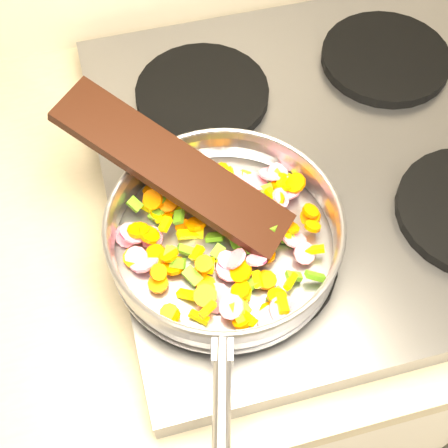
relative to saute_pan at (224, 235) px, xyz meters
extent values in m
cube|color=#939399|center=(0.18, 0.12, -0.07)|extent=(0.60, 0.60, 0.04)
cylinder|color=black|center=(0.04, -0.02, -0.04)|extent=(0.19, 0.19, 0.02)
cylinder|color=black|center=(0.04, 0.26, -0.04)|extent=(0.19, 0.19, 0.02)
cylinder|color=black|center=(0.32, 0.26, -0.04)|extent=(0.19, 0.19, 0.02)
cylinder|color=#9E9EA5|center=(0.00, 0.00, -0.03)|extent=(0.27, 0.27, 0.01)
torus|color=#9E9EA5|center=(0.00, 0.00, 0.00)|extent=(0.31, 0.31, 0.05)
torus|color=#9E9EA5|center=(0.00, 0.00, 0.02)|extent=(0.27, 0.27, 0.01)
cylinder|color=#9E9EA5|center=(-0.06, -0.22, 0.02)|extent=(0.07, 0.19, 0.02)
cube|color=#9E9EA5|center=(-0.04, -0.14, 0.01)|extent=(0.03, 0.03, 0.02)
cylinder|color=#E51657|center=(0.01, -0.03, -0.01)|extent=(0.03, 0.03, 0.03)
cube|color=#FFED02|center=(-0.01, 0.12, 0.00)|extent=(0.02, 0.01, 0.01)
cube|color=#579F19|center=(0.07, 0.01, -0.01)|extent=(0.02, 0.02, 0.01)
cube|color=#FFED02|center=(-0.05, 0.11, 0.00)|extent=(0.03, 0.02, 0.01)
cube|color=#FFED02|center=(0.00, 0.02, -0.01)|extent=(0.02, 0.02, 0.01)
cube|color=#FFED02|center=(0.00, -0.10, -0.01)|extent=(0.02, 0.03, 0.02)
cylinder|color=#FF7300|center=(-0.04, 0.04, -0.02)|extent=(0.03, 0.02, 0.02)
cylinder|color=#E51657|center=(0.09, 0.07, -0.01)|extent=(0.04, 0.04, 0.03)
cube|color=#579F19|center=(-0.07, 0.06, -0.02)|extent=(0.03, 0.03, 0.01)
cube|color=#FFED02|center=(0.09, 0.06, 0.00)|extent=(0.02, 0.02, 0.02)
cylinder|color=#FF7300|center=(0.07, 0.03, 0.00)|extent=(0.03, 0.03, 0.02)
cube|color=#579F19|center=(-0.01, -0.01, -0.02)|extent=(0.02, 0.02, 0.01)
cube|color=#579F19|center=(0.07, 0.06, -0.01)|extent=(0.02, 0.01, 0.02)
cube|color=#579F19|center=(-0.05, 0.00, -0.01)|extent=(0.02, 0.02, 0.01)
cylinder|color=#FF7300|center=(-0.07, 0.09, -0.01)|extent=(0.04, 0.04, 0.01)
cube|color=#579F19|center=(-0.06, 0.08, -0.01)|extent=(0.03, 0.03, 0.02)
cube|color=#FFED02|center=(-0.06, 0.03, 0.00)|extent=(0.02, 0.02, 0.01)
cylinder|color=#E51657|center=(-0.10, 0.00, -0.02)|extent=(0.04, 0.04, 0.02)
cylinder|color=#E51657|center=(0.00, -0.04, -0.02)|extent=(0.04, 0.04, 0.02)
cylinder|color=#E51657|center=(0.07, 0.01, -0.02)|extent=(0.04, 0.03, 0.02)
cube|color=#FFED02|center=(0.05, 0.01, -0.02)|extent=(0.02, 0.03, 0.02)
cube|color=#FFED02|center=(0.10, 0.06, -0.01)|extent=(0.02, 0.02, 0.02)
cylinder|color=#FF7300|center=(0.00, 0.07, -0.01)|extent=(0.03, 0.03, 0.02)
cube|color=#579F19|center=(0.01, -0.06, -0.02)|extent=(0.02, 0.02, 0.02)
cube|color=#FFED02|center=(0.00, 0.06, 0.00)|extent=(0.02, 0.02, 0.01)
cylinder|color=#E51657|center=(0.08, -0.04, -0.01)|extent=(0.03, 0.03, 0.02)
cube|color=#FFED02|center=(0.05, 0.03, -0.02)|extent=(0.03, 0.01, 0.02)
cylinder|color=#FF7300|center=(0.00, 0.05, -0.01)|extent=(0.03, 0.03, 0.02)
cylinder|color=#E51657|center=(-0.11, 0.04, -0.01)|extent=(0.03, 0.03, 0.03)
cylinder|color=#FF7300|center=(-0.08, 0.03, -0.01)|extent=(0.03, 0.03, 0.02)
cylinder|color=#E51657|center=(0.08, -0.02, -0.01)|extent=(0.03, 0.03, 0.02)
cylinder|color=#FF7300|center=(0.11, 0.01, -0.01)|extent=(0.03, 0.03, 0.02)
cube|color=#FFED02|center=(0.01, -0.07, -0.02)|extent=(0.02, 0.03, 0.01)
cube|color=#FFED02|center=(0.06, -0.07, -0.01)|extent=(0.02, 0.02, 0.02)
cylinder|color=#FF7300|center=(0.03, -0.06, -0.02)|extent=(0.03, 0.03, 0.01)
cylinder|color=#FF7300|center=(-0.08, -0.03, 0.00)|extent=(0.03, 0.03, 0.02)
cylinder|color=#FF7300|center=(0.09, 0.06, -0.01)|extent=(0.04, 0.03, 0.02)
cylinder|color=#FF7300|center=(-0.01, -0.10, -0.01)|extent=(0.03, 0.02, 0.02)
cube|color=#FFED02|center=(-0.04, -0.09, 0.00)|extent=(0.02, 0.02, 0.01)
cylinder|color=#FF7300|center=(-0.02, 0.12, -0.01)|extent=(0.02, 0.02, 0.02)
cube|color=#579F19|center=(0.07, -0.01, -0.02)|extent=(0.02, 0.02, 0.01)
cylinder|color=#E51657|center=(0.08, 0.07, 0.00)|extent=(0.04, 0.04, 0.02)
cylinder|color=#E51657|center=(0.00, -0.03, -0.01)|extent=(0.03, 0.03, 0.01)
cylinder|color=#FF7300|center=(-0.04, -0.07, 0.00)|extent=(0.03, 0.03, 0.01)
cube|color=#579F19|center=(-0.05, 0.11, -0.01)|extent=(0.02, 0.02, 0.02)
cylinder|color=#FF7300|center=(0.08, 0.00, -0.01)|extent=(0.03, 0.02, 0.02)
cylinder|color=#FF7300|center=(-0.02, 0.09, -0.02)|extent=(0.03, 0.03, 0.02)
cylinder|color=#FF7300|center=(-0.03, -0.03, -0.01)|extent=(0.02, 0.02, 0.02)
cube|color=#FFED02|center=(-0.01, -0.09, -0.01)|extent=(0.01, 0.02, 0.02)
cube|color=#579F19|center=(0.09, -0.07, -0.01)|extent=(0.02, 0.02, 0.02)
cylinder|color=#FF7300|center=(0.04, -0.08, -0.01)|extent=(0.03, 0.03, 0.01)
cube|color=#FFED02|center=(-0.04, 0.02, -0.02)|extent=(0.03, 0.01, 0.02)
cube|color=#FFED02|center=(0.01, 0.04, -0.02)|extent=(0.02, 0.02, 0.01)
cylinder|color=#FF7300|center=(0.06, 0.01, -0.02)|extent=(0.03, 0.03, 0.01)
cube|color=#FFED02|center=(-0.07, 0.06, -0.02)|extent=(0.02, 0.03, 0.02)
cube|color=#579F19|center=(-0.05, -0.03, -0.02)|extent=(0.02, 0.03, 0.01)
cube|color=#FFED02|center=(0.04, -0.10, -0.01)|extent=(0.01, 0.03, 0.01)
cylinder|color=#E51657|center=(0.08, 0.03, 0.00)|extent=(0.02, 0.03, 0.03)
cylinder|color=#FF7300|center=(0.03, -0.10, -0.02)|extent=(0.03, 0.03, 0.01)
cylinder|color=#E51657|center=(-0.10, 0.03, -0.01)|extent=(0.04, 0.04, 0.02)
cylinder|color=#E51657|center=(0.09, 0.05, -0.01)|extent=(0.05, 0.05, 0.01)
cube|color=#FFED02|center=(-0.08, 0.07, -0.02)|extent=(0.02, 0.02, 0.02)
cube|color=#FFED02|center=(-0.04, 0.10, -0.01)|extent=(0.02, 0.02, 0.01)
cylinder|color=#FF7300|center=(0.02, 0.10, -0.02)|extent=(0.03, 0.03, 0.01)
cube|color=#FFED02|center=(-0.03, -0.01, -0.02)|extent=(0.02, 0.02, 0.01)
cylinder|color=#FF7300|center=(0.00, -0.07, -0.01)|extent=(0.03, 0.03, 0.02)
cylinder|color=#E51657|center=(-0.08, 0.03, -0.02)|extent=(0.04, 0.03, 0.02)
cylinder|color=#FF7300|center=(-0.03, -0.03, 0.00)|extent=(0.02, 0.02, 0.01)
cube|color=#579F19|center=(0.05, 0.08, -0.01)|extent=(0.02, 0.02, 0.02)
cylinder|color=#FF7300|center=(0.04, 0.04, 0.00)|extent=(0.03, 0.03, 0.02)
cylinder|color=#FF7300|center=(0.10, -0.01, -0.01)|extent=(0.03, 0.03, 0.01)
cube|color=#FFED02|center=(0.01, 0.04, -0.01)|extent=(0.02, 0.02, 0.01)
cube|color=#FFED02|center=(0.00, -0.02, -0.02)|extent=(0.02, 0.02, 0.01)
cylinder|color=#FF7300|center=(0.00, -0.08, -0.02)|extent=(0.02, 0.02, 0.01)
cube|color=#579F19|center=(0.09, 0.07, -0.02)|extent=(0.02, 0.02, 0.02)
cylinder|color=#FF7300|center=(-0.03, 0.03, -0.01)|extent=(0.04, 0.03, 0.02)
cylinder|color=#FF7300|center=(-0.09, -0.03, -0.02)|extent=(0.03, 0.03, 0.01)
cylinder|color=#FF7300|center=(0.11, 0.01, -0.02)|extent=(0.04, 0.04, 0.02)
cube|color=#579F19|center=(-0.07, -0.01, -0.01)|extent=(0.02, 0.02, 0.01)
cylinder|color=#FF7300|center=(-0.07, -0.01, -0.01)|extent=(0.03, 0.03, 0.02)
cylinder|color=#FF7300|center=(-0.03, -0.05, -0.02)|extent=(0.03, 0.03, 0.01)
cube|color=#579F19|center=(-0.06, -0.02, -0.01)|extent=(0.02, 0.02, 0.02)
cylinder|color=#FF7300|center=(-0.08, 0.00, -0.01)|extent=(0.03, 0.03, 0.02)
cylinder|color=#FF7300|center=(-0.10, 0.04, -0.02)|extent=(0.04, 0.04, 0.01)
cylinder|color=#E51657|center=(-0.02, -0.09, 0.00)|extent=(0.04, 0.04, 0.02)
cube|color=#FFED02|center=(0.02, -0.06, -0.01)|extent=(0.01, 0.02, 0.01)
cube|color=#579F19|center=(-0.09, 0.07, 0.00)|extent=(0.02, 0.02, 0.01)
cylinder|color=#FF7300|center=(0.04, 0.00, 0.00)|extent=(0.03, 0.02, 0.02)
cube|color=#FFED02|center=(-0.02, -0.03, -0.01)|extent=(0.01, 0.02, 0.01)
cube|color=#579F19|center=(0.01, 0.00, -0.02)|extent=(0.02, 0.02, 0.02)
cylinder|color=#FF7300|center=(0.04, -0.01, -0.01)|extent=(0.03, 0.03, 0.01)
cylinder|color=#FF7300|center=(0.05, 0.08, -0.02)|extent=(0.03, 0.04, 0.02)
cylinder|color=#E51657|center=(0.00, 0.04, -0.01)|extent=(0.04, 0.04, 0.03)
cylinder|color=#FF7300|center=(-0.01, 0.11, -0.02)|extent=(0.03, 0.03, 0.01)
cylinder|color=#E51657|center=(0.04, 0.02, -0.01)|extent=(0.04, 0.04, 0.01)
cube|color=#579F19|center=(0.02, -0.01, -0.01)|extent=(0.02, 0.02, 0.02)
cube|color=#FFED02|center=(0.07, -0.01, -0.02)|extent=(0.03, 0.02, 0.02)
cube|color=#FFED02|center=(-0.04, 0.06, -0.02)|extent=(0.03, 0.02, 0.01)
cylinder|color=#FF7300|center=(0.10, 0.05, 0.00)|extent=(0.03, 0.04, 0.03)
cylinder|color=#FF7300|center=(0.04, -0.03, -0.02)|extent=(0.03, 0.03, 0.01)
cylinder|color=#E51657|center=(0.04, 0.07, -0.01)|extent=(0.03, 0.03, 0.01)
cylinder|color=#FF7300|center=(-0.06, 0.06, -0.02)|extent=(0.03, 0.03, 0.02)
cube|color=#579F19|center=(-0.03, 0.10, -0.02)|extent=(0.02, 0.02, 0.01)
cube|color=#FFED02|center=(-0.04, 0.10, -0.02)|extent=(0.01, 0.02, 0.02)
cylinder|color=#FF7300|center=(0.05, 0.04, -0.02)|extent=(0.03, 0.04, 0.02)
cylinder|color=#FF7300|center=(0.01, -0.05, -0.01)|extent=(0.03, 0.04, 0.02)
cylinder|color=#E51657|center=(0.06, 0.07, -0.01)|extent=(0.04, 0.04, 0.02)
cube|color=#579F19|center=(0.08, 0.08, -0.01)|extent=(0.02, 0.02, 0.01)
cube|color=#579F19|center=(-0.02, 0.07, -0.01)|extent=(0.02, 0.02, 0.01)
cube|color=#FFED02|center=(-0.11, 0.04, -0.02)|extent=(0.01, 0.03, 0.01)
cube|color=#FFED02|center=(-0.02, 0.03, -0.02)|extent=(0.02, 0.03, 0.02)
cube|color=#FFED02|center=(-0.05, -0.08, -0.02)|extent=(0.02, 0.02, 0.01)
cube|color=#579F19|center=(0.06, -0.07, -0.01)|extent=(0.02, 0.01, 0.02)
cylinder|color=#E51657|center=(0.00, 0.07, -0.02)|extent=(0.03, 0.03, 0.02)
cylinder|color=#FF7300|center=(0.02, 0.06, -0.01)|extent=(0.04, 0.04, 0.02)
cube|color=#579F19|center=(0.04, -0.08, -0.02)|extent=(0.03, 0.02, 0.02)
cylinder|color=#FF7300|center=(-0.05, 0.07, -0.01)|extent=(0.04, 0.04, 0.02)
cylinder|color=#FF7300|center=(-0.06, -0.02, -0.02)|extent=(0.03, 0.03, 0.01)
cube|color=#579F19|center=(-0.04, 0.04, -0.01)|extent=(0.02, 0.02, 0.01)
cylinder|color=#FF7300|center=(0.07, 0.05, -0.02)|extent=(0.03, 0.03, 0.01)
cube|color=#579F19|center=(0.06, 0.00, 0.00)|extent=(0.02, 0.03, 0.02)
cube|color=#FFED02|center=(0.10, -0.04, -0.01)|extent=(0.02, 0.01, 0.01)
cylinder|color=#FF7300|center=(-0.09, 0.03, 0.00)|extent=(0.03, 0.03, 0.01)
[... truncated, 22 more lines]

